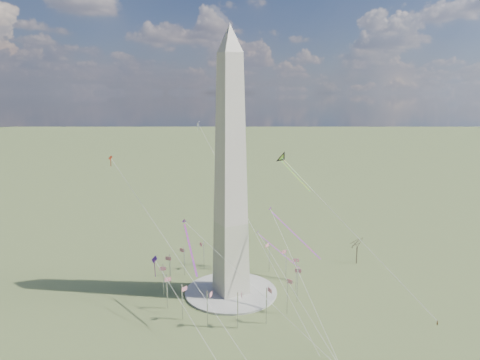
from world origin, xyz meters
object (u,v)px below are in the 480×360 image
washington_monument (230,173)px  person_east (437,323)px  kite_delta_black (284,160)px  tree_near (357,245)px

washington_monument → person_east: (50.10, -54.71, -47.09)m
kite_delta_black → washington_monument: bearing=4.3°
washington_monument → kite_delta_black: (31.65, 11.52, 0.92)m
tree_near → person_east: bearing=-104.9°
tree_near → kite_delta_black: kite_delta_black is taller
washington_monument → person_east: bearing=-47.5°
washington_monument → person_east: washington_monument is taller
washington_monument → person_east: size_ratio=57.70×
washington_monument → tree_near: size_ratio=8.16×
kite_delta_black → person_east: bearing=89.9°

